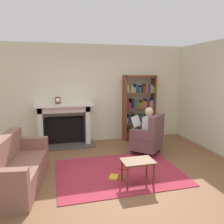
{
  "coord_description": "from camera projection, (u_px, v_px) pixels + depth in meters",
  "views": [
    {
      "loc": [
        -1.18,
        -3.69,
        1.94
      ],
      "look_at": [
        0.1,
        1.2,
        1.05
      ],
      "focal_mm": 36.02,
      "sensor_mm": 36.0,
      "label": 1
    }
  ],
  "objects": [
    {
      "name": "mantel_clock",
      "position": [
        58.0,
        100.0,
        5.76
      ],
      "size": [
        0.14,
        0.14,
        0.18
      ],
      "color": "brown",
      "rests_on": "fireplace"
    },
    {
      "name": "bookshelf",
      "position": [
        139.0,
        108.0,
        6.52
      ],
      "size": [
        0.93,
        0.32,
        1.86
      ],
      "color": "brown",
      "rests_on": "ground"
    },
    {
      "name": "ground",
      "position": [
        123.0,
        179.0,
        4.15
      ],
      "size": [
        14.0,
        14.0,
        0.0
      ],
      "primitive_type": "plane",
      "color": "brown"
    },
    {
      "name": "seated_reader",
      "position": [
        145.0,
        128.0,
        5.38
      ],
      "size": [
        0.58,
        0.58,
        1.14
      ],
      "rotation": [
        0.0,
        0.0,
        3.91
      ],
      "color": "silver",
      "rests_on": "ground"
    },
    {
      "name": "sofa_floral",
      "position": [
        16.0,
        168.0,
        3.85
      ],
      "size": [
        0.96,
        1.79,
        0.85
      ],
      "rotation": [
        0.0,
        0.0,
        1.42
      ],
      "color": "#8A5C4C",
      "rests_on": "ground"
    },
    {
      "name": "scattered_books",
      "position": [
        121.0,
        171.0,
        4.42
      ],
      "size": [
        0.6,
        0.66,
        0.04
      ],
      "color": "gold",
      "rests_on": "area_rug"
    },
    {
      "name": "side_wall_right",
      "position": [
        207.0,
        96.0,
        5.77
      ],
      "size": [
        0.1,
        5.2,
        2.7
      ],
      "primitive_type": "cube",
      "color": "beige",
      "rests_on": "ground"
    },
    {
      "name": "area_rug",
      "position": [
        119.0,
        172.0,
        4.43
      ],
      "size": [
        2.4,
        1.8,
        0.01
      ],
      "primitive_type": "cube",
      "color": "#A3293A",
      "rests_on": "ground"
    },
    {
      "name": "fireplace",
      "position": [
        65.0,
        123.0,
        6.01
      ],
      "size": [
        1.53,
        0.64,
        1.14
      ],
      "color": "#4C4742",
      "rests_on": "ground"
    },
    {
      "name": "side_table",
      "position": [
        138.0,
        164.0,
        3.91
      ],
      "size": [
        0.56,
        0.39,
        0.43
      ],
      "color": "brown",
      "rests_on": "ground"
    },
    {
      "name": "back_wall",
      "position": [
        97.0,
        94.0,
        6.34
      ],
      "size": [
        5.6,
        0.1,
        2.7
      ],
      "primitive_type": "cube",
      "color": "beige",
      "rests_on": "ground"
    },
    {
      "name": "armchair_reading",
      "position": [
        149.0,
        137.0,
        5.35
      ],
      "size": [
        0.89,
        0.89,
        0.97
      ],
      "rotation": [
        0.0,
        0.0,
        3.91
      ],
      "color": "#331E14",
      "rests_on": "ground"
    }
  ]
}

